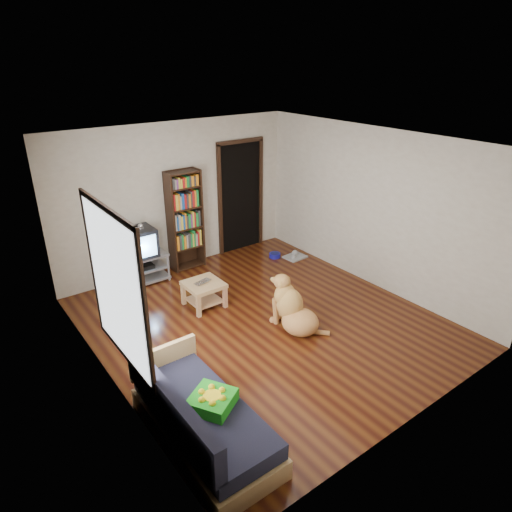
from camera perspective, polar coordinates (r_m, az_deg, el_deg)
ground at (r=6.78m, az=0.89°, el=-8.24°), size 5.00×5.00×0.00m
ceiling at (r=5.82m, az=1.06°, el=13.94°), size 5.00×5.00×0.00m
wall_back at (r=8.19m, az=-9.87°, el=7.26°), size 4.50×0.00×4.50m
wall_front at (r=4.67m, az=20.22°, el=-7.43°), size 4.50×0.00×4.50m
wall_left at (r=5.24m, az=-18.95°, el=-3.68°), size 0.00×5.00×5.00m
wall_right at (r=7.68m, az=14.44°, el=5.72°), size 0.00×5.00×5.00m
green_cushion at (r=4.74m, az=-5.49°, el=-17.57°), size 0.55×0.55×0.13m
laptop at (r=7.01m, az=-6.47°, el=-3.36°), size 0.32×0.24×0.02m
dog_bowl at (r=8.81m, az=2.37°, el=0.09°), size 0.22×0.22×0.08m
grey_rag at (r=8.83m, az=4.90°, el=-0.11°), size 0.42×0.35×0.03m
window at (r=4.73m, az=-17.09°, el=-3.80°), size 0.03×1.46×1.70m
doorway at (r=8.88m, az=-1.95°, el=7.72°), size 1.03×0.05×2.19m
tv_stand at (r=8.00m, az=-14.22°, el=-1.49°), size 0.90×0.45×0.50m
crt_tv at (r=7.83m, az=-14.63°, el=1.69°), size 0.55×0.52×0.58m
bookshelf at (r=8.17m, az=-8.90°, el=5.07°), size 0.60×0.30×1.80m
sofa at (r=4.89m, az=-7.11°, el=-19.66°), size 0.80×1.80×0.80m
coffee_table at (r=7.09m, az=-6.54°, el=-4.21°), size 0.55×0.55×0.40m
dog at (r=6.52m, az=4.64°, el=-6.72°), size 0.58×0.94×0.80m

